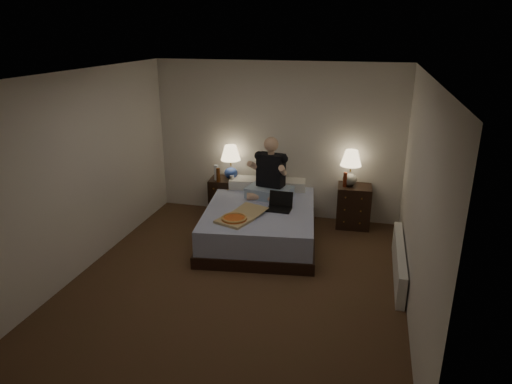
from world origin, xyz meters
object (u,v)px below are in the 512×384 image
(lamp_left, at_px, (231,162))
(pizza_box, at_px, (234,219))
(bed, at_px, (261,222))
(soda_can, at_px, (232,179))
(lamp_right, at_px, (350,168))
(laptop, at_px, (279,202))
(beer_bottle_left, at_px, (218,175))
(beer_bottle_right, at_px, (345,180))
(nightstand_right, at_px, (353,206))
(water_bottle, at_px, (216,172))
(nightstand_left, at_px, (225,196))
(person, at_px, (270,168))
(radiator, at_px, (399,261))

(lamp_left, xyz_separation_m, pizza_box, (0.49, -1.45, -0.35))
(bed, relative_size, soda_can, 20.51)
(lamp_right, height_order, laptop, lamp_right)
(bed, height_order, lamp_left, lamp_left)
(beer_bottle_left, bearing_deg, bed, -34.85)
(beer_bottle_right, distance_m, pizza_box, 1.94)
(pizza_box, bearing_deg, soda_can, 127.97)
(bed, distance_m, lamp_right, 1.61)
(nightstand_right, bearing_deg, lamp_right, 176.58)
(nightstand_right, xyz_separation_m, beer_bottle_left, (-2.15, -0.22, 0.40))
(bed, xyz_separation_m, laptop, (0.29, -0.09, 0.38))
(soda_can, bearing_deg, water_bottle, 174.85)
(nightstand_left, relative_size, laptop, 1.83)
(bed, relative_size, person, 2.21)
(bed, distance_m, person, 0.82)
(beer_bottle_right, relative_size, pizza_box, 0.30)
(lamp_left, bearing_deg, beer_bottle_right, -2.69)
(bed, bearing_deg, beer_bottle_right, 24.41)
(soda_can, bearing_deg, beer_bottle_right, 1.97)
(beer_bottle_right, bearing_deg, nightstand_right, 29.64)
(nightstand_right, distance_m, lamp_right, 0.62)
(water_bottle, bearing_deg, bed, -36.85)
(beer_bottle_right, height_order, laptop, beer_bottle_right)
(lamp_right, height_order, beer_bottle_right, lamp_right)
(beer_bottle_right, distance_m, person, 1.17)
(beer_bottle_left, xyz_separation_m, person, (0.89, -0.19, 0.24))
(lamp_left, distance_m, radiator, 3.10)
(beer_bottle_right, relative_size, person, 0.25)
(radiator, bearing_deg, nightstand_right, 113.94)
(lamp_left, bearing_deg, laptop, -42.18)
(lamp_right, height_order, water_bottle, lamp_right)
(soda_can, relative_size, radiator, 0.06)
(lamp_left, bearing_deg, beer_bottle_left, -123.89)
(pizza_box, bearing_deg, lamp_left, 128.25)
(beer_bottle_right, bearing_deg, beer_bottle_left, -176.24)
(bed, distance_m, laptop, 0.49)
(bed, distance_m, beer_bottle_left, 1.14)
(beer_bottle_right, bearing_deg, lamp_right, 53.01)
(nightstand_right, xyz_separation_m, water_bottle, (-2.21, -0.12, 0.41))
(lamp_right, distance_m, beer_bottle_right, 0.20)
(pizza_box, bearing_deg, water_bottle, 137.44)
(beer_bottle_right, xyz_separation_m, laptop, (-0.86, -0.81, -0.15))
(lamp_right, bearing_deg, nightstand_right, 0.00)
(lamp_right, bearing_deg, beer_bottle_left, -173.96)
(nightstand_right, height_order, radiator, nightstand_right)
(soda_can, bearing_deg, lamp_right, 4.58)
(lamp_left, height_order, laptop, lamp_left)
(nightstand_left, bearing_deg, bed, -48.28)
(lamp_right, bearing_deg, laptop, -135.73)
(bed, relative_size, laptop, 6.03)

